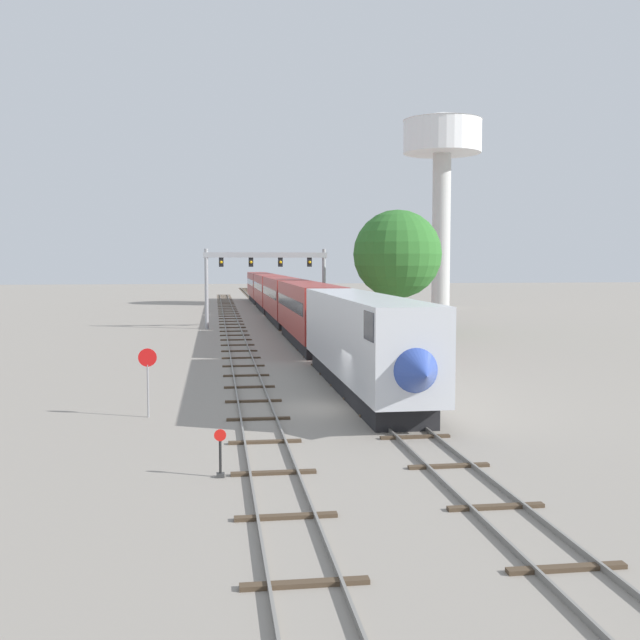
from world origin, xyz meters
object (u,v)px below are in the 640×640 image
(passenger_train, at_px, (283,298))
(signal_gantry, at_px, (266,270))
(switch_stand, at_px, (220,460))
(stop_sign, at_px, (148,373))
(water_tower, at_px, (442,150))
(trackside_tree_left, at_px, (397,254))

(passenger_train, bearing_deg, signal_gantry, -108.89)
(switch_stand, bearing_deg, stop_sign, 107.35)
(signal_gantry, height_order, switch_stand, signal_gantry)
(signal_gantry, distance_m, switch_stand, 51.91)
(passenger_train, distance_m, switch_stand, 58.47)
(signal_gantry, bearing_deg, water_tower, 48.87)
(passenger_train, relative_size, switch_stand, 74.25)
(passenger_train, bearing_deg, water_tower, 44.57)
(signal_gantry, xyz_separation_m, trackside_tree_left, (11.72, -5.91, 1.50))
(trackside_tree_left, bearing_deg, passenger_train, 127.17)
(passenger_train, height_order, switch_stand, passenger_train)
(passenger_train, xyz_separation_m, switch_stand, (-7.10, -58.00, -2.09))
(water_tower, bearing_deg, passenger_train, -135.43)
(trackside_tree_left, bearing_deg, water_tower, 67.28)
(stop_sign, distance_m, trackside_tree_left, 41.47)
(stop_sign, bearing_deg, water_tower, 64.49)
(signal_gantry, bearing_deg, passenger_train, 71.11)
(switch_stand, relative_size, stop_sign, 0.51)
(signal_gantry, relative_size, switch_stand, 8.29)
(water_tower, xyz_separation_m, trackside_tree_left, (-15.54, -37.12, -15.23))
(switch_stand, relative_size, trackside_tree_left, 0.13)
(water_tower, distance_m, switch_stand, 91.32)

